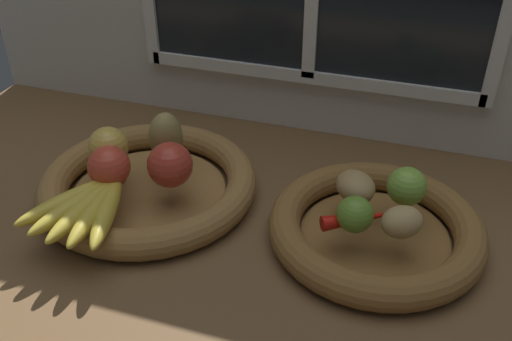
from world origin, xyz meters
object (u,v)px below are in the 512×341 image
(lime_far, at_px, (407,186))
(potato_small, at_px, (402,222))
(fruit_bowl_left, at_px, (149,184))
(pear_brown, at_px, (166,137))
(apple_red_right, at_px, (170,165))
(fruit_bowl_right, at_px, (376,228))
(banana_bunch_front, at_px, (87,206))
(apple_red_front, at_px, (109,167))
(potato_oblong, at_px, (355,186))
(apple_golden_left, at_px, (108,147))
(lime_near, at_px, (355,214))
(chili_pepper, at_px, (363,218))

(lime_far, bearing_deg, potato_small, -88.51)
(fruit_bowl_left, distance_m, pear_brown, 0.08)
(fruit_bowl_left, height_order, apple_red_right, apple_red_right)
(fruit_bowl_left, height_order, pear_brown, pear_brown)
(fruit_bowl_right, bearing_deg, lime_far, 52.13)
(fruit_bowl_right, bearing_deg, fruit_bowl_left, 180.00)
(banana_bunch_front, bearing_deg, apple_red_front, 94.07)
(potato_oblong, bearing_deg, apple_red_front, -167.63)
(potato_small, bearing_deg, pear_brown, 168.52)
(fruit_bowl_right, bearing_deg, banana_bunch_front, -162.59)
(apple_golden_left, distance_m, apple_red_front, 0.06)
(fruit_bowl_right, distance_m, potato_oblong, 0.07)
(apple_red_front, xyz_separation_m, potato_oblong, (0.37, 0.08, -0.01))
(potato_oblong, relative_size, potato_small, 1.15)
(apple_red_front, height_order, lime_near, apple_red_front)
(potato_small, bearing_deg, apple_red_front, -178.10)
(fruit_bowl_left, relative_size, lime_far, 6.09)
(fruit_bowl_left, xyz_separation_m, apple_red_right, (0.05, -0.02, 0.06))
(fruit_bowl_right, distance_m, apple_red_front, 0.42)
(apple_golden_left, bearing_deg, apple_red_right, -10.65)
(potato_small, relative_size, chili_pepper, 0.49)
(pear_brown, xyz_separation_m, banana_bunch_front, (-0.05, -0.17, -0.03))
(apple_red_right, height_order, lime_near, apple_red_right)
(potato_oblong, relative_size, chili_pepper, 0.56)
(fruit_bowl_right, bearing_deg, potato_small, -45.00)
(lime_far, bearing_deg, fruit_bowl_left, -173.99)
(apple_golden_left, xyz_separation_m, apple_red_front, (0.03, -0.05, 0.00))
(fruit_bowl_right, height_order, apple_golden_left, apple_golden_left)
(lime_near, bearing_deg, fruit_bowl_left, 172.92)
(apple_red_right, bearing_deg, apple_golden_left, 169.35)
(fruit_bowl_right, distance_m, apple_red_right, 0.33)
(potato_small, bearing_deg, fruit_bowl_right, 135.00)
(fruit_bowl_right, relative_size, apple_golden_left, 4.87)
(apple_golden_left, bearing_deg, fruit_bowl_left, -2.32)
(apple_red_front, bearing_deg, potato_small, 1.90)
(lime_near, bearing_deg, pear_brown, 165.14)
(apple_red_front, xyz_separation_m, lime_near, (0.38, 0.01, -0.01))
(potato_small, bearing_deg, fruit_bowl_left, 175.06)
(apple_red_right, relative_size, banana_bunch_front, 0.39)
(apple_red_right, relative_size, potato_small, 1.19)
(chili_pepper, bearing_deg, apple_red_right, 147.56)
(apple_red_right, relative_size, lime_near, 1.37)
(potato_oblong, xyz_separation_m, chili_pepper, (0.02, -0.06, -0.01))
(fruit_bowl_right, bearing_deg, potato_oblong, 142.13)
(lime_far, bearing_deg, apple_red_right, -169.90)
(apple_red_right, height_order, potato_oblong, apple_red_right)
(banana_bunch_front, relative_size, lime_far, 3.13)
(pear_brown, relative_size, chili_pepper, 0.71)
(apple_red_front, xyz_separation_m, banana_bunch_front, (0.01, -0.08, -0.02))
(pear_brown, xyz_separation_m, lime_far, (0.39, -0.00, -0.01))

